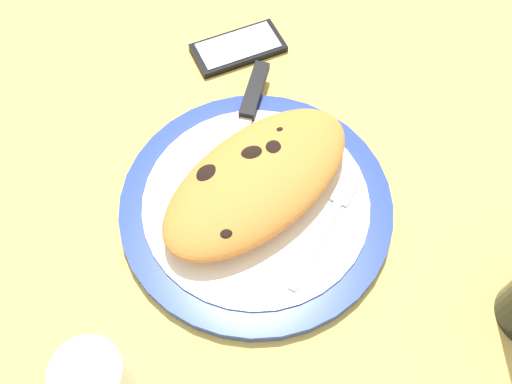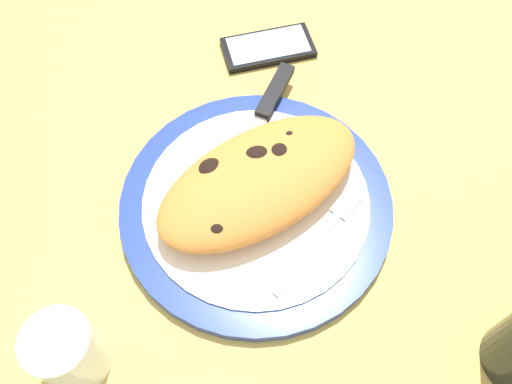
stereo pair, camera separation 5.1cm
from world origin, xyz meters
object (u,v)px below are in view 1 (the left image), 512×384
(smartphone, at_px, (238,48))
(water_glass, at_px, (97,381))
(fork, at_px, (329,220))
(knife, at_px, (248,111))
(calzone, at_px, (258,180))
(plate, at_px, (256,204))

(smartphone, relative_size, water_glass, 1.63)
(smartphone, bearing_deg, fork, -123.11)
(knife, xyz_separation_m, water_glass, (-0.36, -0.08, 0.01))
(calzone, xyz_separation_m, knife, (0.09, 0.08, -0.02))
(smartphone, height_order, water_glass, water_glass)
(plate, xyz_separation_m, smartphone, (0.19, 0.17, -0.00))
(smartphone, xyz_separation_m, water_glass, (-0.45, -0.17, 0.03))
(plate, distance_m, calzone, 0.04)
(smartphone, bearing_deg, plate, -138.63)
(water_glass, bearing_deg, knife, 12.95)
(fork, bearing_deg, plate, 108.32)
(smartphone, distance_m, water_glass, 0.49)
(plate, height_order, water_glass, water_glass)
(plate, bearing_deg, water_glass, 179.67)
(calzone, height_order, smartphone, calzone)
(knife, height_order, water_glass, water_glass)
(knife, bearing_deg, smartphone, 42.59)
(calzone, xyz_separation_m, water_glass, (-0.27, -0.00, -0.01))
(calzone, height_order, knife, calzone)
(knife, height_order, smartphone, knife)
(fork, bearing_deg, calzone, 100.38)
(calzone, relative_size, smartphone, 1.97)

